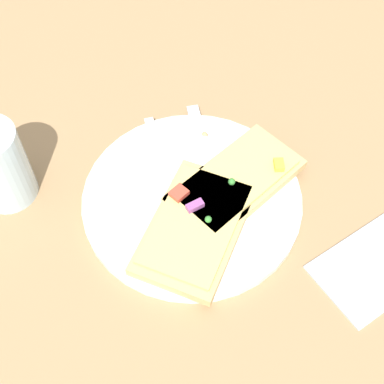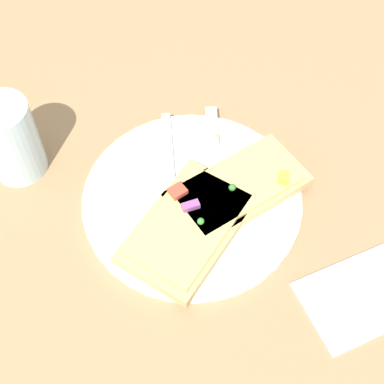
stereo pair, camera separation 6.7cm
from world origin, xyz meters
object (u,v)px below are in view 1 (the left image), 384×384
pizza_slice_main (196,226)px  fork (169,184)px  plate (192,199)px  pizza_slice_corner (236,181)px  napkin (380,263)px  knife (205,153)px

pizza_slice_main → fork: bearing=49.3°
fork → plate: bearing=45.3°
plate → pizza_slice_corner: bearing=163.0°
fork → napkin: 0.27m
knife → napkin: knife is taller
pizza_slice_main → napkin: (-0.16, 0.15, -0.02)m
plate → knife: knife is taller
knife → fork: bearing=-54.6°
fork → napkin: bearing=52.5°
knife → pizza_slice_corner: (-0.00, 0.06, 0.01)m
knife → pizza_slice_main: (0.08, 0.09, 0.01)m
pizza_slice_main → napkin: size_ratio=1.27×
plate → pizza_slice_corner: (-0.06, 0.02, 0.02)m
knife → pizza_slice_main: pizza_slice_main is taller
fork → knife: size_ratio=1.05×
pizza_slice_corner → napkin: (-0.08, 0.18, -0.02)m
plate → napkin: 0.24m
knife → pizza_slice_main: bearing=-17.9°
fork → pizza_slice_main: pizza_slice_main is taller
napkin → pizza_slice_corner: bearing=-66.2°
fork → pizza_slice_main: bearing=12.3°
fork → knife: knife is taller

